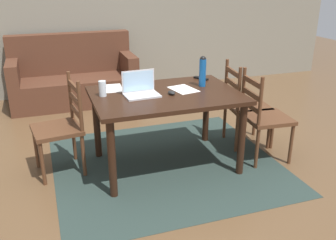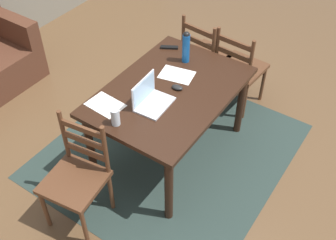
{
  "view_description": "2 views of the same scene",
  "coord_description": "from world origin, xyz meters",
  "px_view_note": "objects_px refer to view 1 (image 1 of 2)",
  "views": [
    {
      "loc": [
        -1.1,
        -3.29,
        1.86
      ],
      "look_at": [
        0.05,
        0.07,
        0.46
      ],
      "focal_mm": 40.45,
      "sensor_mm": 36.0,
      "label": 1
    },
    {
      "loc": [
        -2.3,
        -1.54,
        3.0
      ],
      "look_at": [
        -0.07,
        -0.03,
        0.48
      ],
      "focal_mm": 44.49,
      "sensor_mm": 36.0,
      "label": 2
    }
  ],
  "objects_px": {
    "water_bottle": "(203,71)",
    "chair_right_near": "(264,117)",
    "computer_mouse": "(172,93)",
    "chair_left_far": "(61,128)",
    "laptop": "(140,89)",
    "drinking_glass": "(102,89)",
    "tv_remote": "(201,78)",
    "chair_right_far": "(244,105)",
    "couch": "(74,79)",
    "dining_table": "(166,103)"
  },
  "relations": [
    {
      "from": "water_bottle",
      "to": "tv_remote",
      "type": "relative_size",
      "value": 1.82
    },
    {
      "from": "laptop",
      "to": "water_bottle",
      "type": "distance_m",
      "value": 0.68
    },
    {
      "from": "drinking_glass",
      "to": "chair_right_near",
      "type": "bearing_deg",
      "value": -10.85
    },
    {
      "from": "chair_right_far",
      "to": "computer_mouse",
      "type": "relative_size",
      "value": 9.5
    },
    {
      "from": "tv_remote",
      "to": "drinking_glass",
      "type": "bearing_deg",
      "value": 162.36
    },
    {
      "from": "chair_left_far",
      "to": "computer_mouse",
      "type": "height_order",
      "value": "chair_left_far"
    },
    {
      "from": "chair_right_near",
      "to": "laptop",
      "type": "height_order",
      "value": "laptop"
    },
    {
      "from": "dining_table",
      "to": "chair_right_near",
      "type": "xyz_separation_m",
      "value": [
        0.99,
        -0.19,
        -0.2
      ]
    },
    {
      "from": "chair_right_far",
      "to": "water_bottle",
      "type": "height_order",
      "value": "water_bottle"
    },
    {
      "from": "couch",
      "to": "computer_mouse",
      "type": "bearing_deg",
      "value": -73.61
    },
    {
      "from": "dining_table",
      "to": "tv_remote",
      "type": "bearing_deg",
      "value": 34.29
    },
    {
      "from": "dining_table",
      "to": "drinking_glass",
      "type": "relative_size",
      "value": 9.62
    },
    {
      "from": "laptop",
      "to": "drinking_glass",
      "type": "bearing_deg",
      "value": 167.42
    },
    {
      "from": "drinking_glass",
      "to": "chair_left_far",
      "type": "bearing_deg",
      "value": 167.14
    },
    {
      "from": "chair_left_far",
      "to": "tv_remote",
      "type": "height_order",
      "value": "chair_left_far"
    },
    {
      "from": "chair_left_far",
      "to": "tv_remote",
      "type": "xyz_separation_m",
      "value": [
        1.52,
        0.15,
        0.31
      ]
    },
    {
      "from": "dining_table",
      "to": "computer_mouse",
      "type": "relative_size",
      "value": 14.1
    },
    {
      "from": "dining_table",
      "to": "drinking_glass",
      "type": "bearing_deg",
      "value": 169.45
    },
    {
      "from": "chair_left_far",
      "to": "laptop",
      "type": "xyz_separation_m",
      "value": [
        0.75,
        -0.17,
        0.36
      ]
    },
    {
      "from": "couch",
      "to": "water_bottle",
      "type": "height_order",
      "value": "water_bottle"
    },
    {
      "from": "computer_mouse",
      "to": "chair_left_far",
      "type": "bearing_deg",
      "value": 160.33
    },
    {
      "from": "couch",
      "to": "tv_remote",
      "type": "xyz_separation_m",
      "value": [
        1.19,
        -2.0,
        0.42
      ]
    },
    {
      "from": "chair_right_near",
      "to": "tv_remote",
      "type": "distance_m",
      "value": 0.79
    },
    {
      "from": "laptop",
      "to": "dining_table",
      "type": "bearing_deg",
      "value": -7.63
    },
    {
      "from": "water_bottle",
      "to": "chair_right_near",
      "type": "bearing_deg",
      "value": -28.41
    },
    {
      "from": "laptop",
      "to": "water_bottle",
      "type": "bearing_deg",
      "value": 6.73
    },
    {
      "from": "dining_table",
      "to": "computer_mouse",
      "type": "height_order",
      "value": "computer_mouse"
    },
    {
      "from": "drinking_glass",
      "to": "couch",
      "type": "bearing_deg",
      "value": 92.03
    },
    {
      "from": "computer_mouse",
      "to": "tv_remote",
      "type": "height_order",
      "value": "computer_mouse"
    },
    {
      "from": "dining_table",
      "to": "water_bottle",
      "type": "distance_m",
      "value": 0.51
    },
    {
      "from": "chair_left_far",
      "to": "chair_right_far",
      "type": "bearing_deg",
      "value": -0.02
    },
    {
      "from": "chair_right_far",
      "to": "drinking_glass",
      "type": "relative_size",
      "value": 6.48
    },
    {
      "from": "computer_mouse",
      "to": "tv_remote",
      "type": "xyz_separation_m",
      "value": [
        0.48,
        0.41,
        -0.01
      ]
    },
    {
      "from": "dining_table",
      "to": "drinking_glass",
      "type": "distance_m",
      "value": 0.62
    },
    {
      "from": "couch",
      "to": "computer_mouse",
      "type": "relative_size",
      "value": 18.0
    },
    {
      "from": "water_bottle",
      "to": "drinking_glass",
      "type": "xyz_separation_m",
      "value": [
        -1.02,
        -0.0,
        -0.09
      ]
    },
    {
      "from": "drinking_glass",
      "to": "computer_mouse",
      "type": "relative_size",
      "value": 1.47
    },
    {
      "from": "dining_table",
      "to": "water_bottle",
      "type": "height_order",
      "value": "water_bottle"
    },
    {
      "from": "dining_table",
      "to": "water_bottle",
      "type": "relative_size",
      "value": 4.55
    },
    {
      "from": "dining_table",
      "to": "couch",
      "type": "height_order",
      "value": "couch"
    },
    {
      "from": "dining_table",
      "to": "chair_right_near",
      "type": "distance_m",
      "value": 1.03
    },
    {
      "from": "chair_right_far",
      "to": "computer_mouse",
      "type": "xyz_separation_m",
      "value": [
        -0.95,
        -0.25,
        0.32
      ]
    },
    {
      "from": "chair_right_far",
      "to": "chair_right_near",
      "type": "height_order",
      "value": "same"
    },
    {
      "from": "chair_right_far",
      "to": "chair_right_near",
      "type": "relative_size",
      "value": 1.0
    },
    {
      "from": "chair_right_far",
      "to": "laptop",
      "type": "bearing_deg",
      "value": -172.21
    },
    {
      "from": "chair_right_far",
      "to": "tv_remote",
      "type": "relative_size",
      "value": 5.59
    },
    {
      "from": "chair_left_far",
      "to": "water_bottle",
      "type": "height_order",
      "value": "water_bottle"
    },
    {
      "from": "dining_table",
      "to": "chair_left_far",
      "type": "bearing_deg",
      "value": 168.5
    },
    {
      "from": "chair_right_far",
      "to": "couch",
      "type": "bearing_deg",
      "value": 127.6
    },
    {
      "from": "drinking_glass",
      "to": "tv_remote",
      "type": "bearing_deg",
      "value": 12.55
    }
  ]
}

